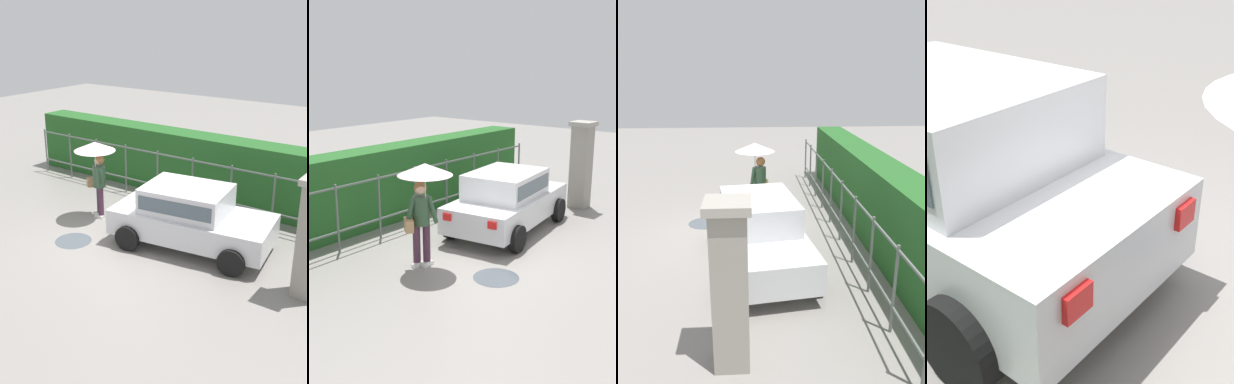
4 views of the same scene
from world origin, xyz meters
TOP-DOWN VIEW (x-y plane):
  - ground_plane at (0.00, 0.00)m, footprint 40.00×40.00m
  - car at (1.47, 0.56)m, footprint 3.91×2.28m
  - pedestrian at (-1.40, 0.58)m, footprint 1.07×1.07m
  - gate_pillar at (4.42, 0.08)m, footprint 0.60×0.60m
  - fence_section at (-0.24, 2.54)m, footprint 10.65×0.05m
  - hedge_row at (-0.24, 3.49)m, footprint 11.60×0.90m
  - puddle_near at (-0.95, -0.86)m, footprint 0.88×0.88m

SIDE VIEW (x-z plane):
  - ground_plane at x=0.00m, z-range 0.00..0.00m
  - puddle_near at x=-0.95m, z-range 0.00..0.00m
  - car at x=1.47m, z-range 0.06..1.54m
  - fence_section at x=-0.24m, z-range 0.07..1.57m
  - hedge_row at x=-0.24m, z-range 0.00..1.90m
  - gate_pillar at x=4.42m, z-range 0.03..2.45m
  - pedestrian at x=-1.40m, z-range 0.56..2.67m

